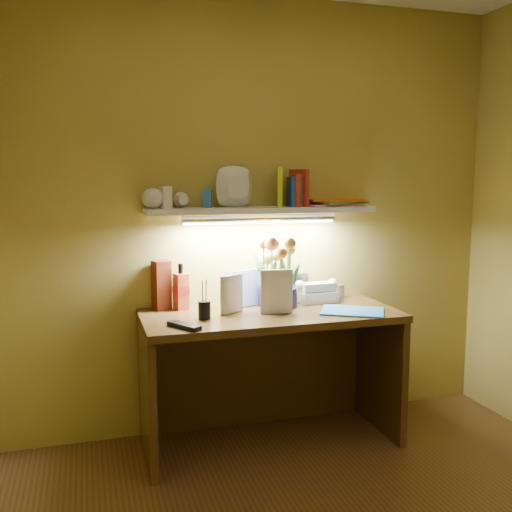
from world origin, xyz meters
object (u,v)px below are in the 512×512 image
Objects in this scene: flower_bouquet at (278,272)px; desk_clock at (337,291)px; desk at (271,378)px; whisky_bottle at (181,287)px; telephone at (316,291)px.

flower_bouquet reaches higher than desk_clock.
desk is 17.26× the size of desk_clock.
whisky_bottle is at bearing 155.29° from desk.
telephone is at bearing 10.46° from flower_bouquet.
desk_clock reaches higher than desk.
flower_bouquet reaches higher than telephone.
desk is 3.57× the size of flower_bouquet.
whisky_bottle is at bearing 175.44° from telephone.
desk is 0.70m from desk_clock.
desk is at bearing -160.52° from desk_clock.
desk is 0.59m from telephone.
telephone is 0.80m from whisky_bottle.
flower_bouquet is at bearing -171.38° from desk_clock.
desk is 5.42× the size of whisky_bottle.
telephone is at bearing -165.17° from desk_clock.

